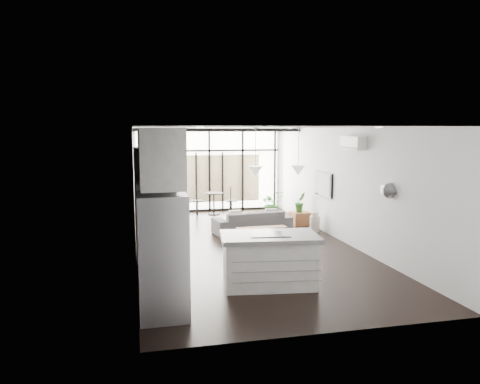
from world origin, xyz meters
name	(u,v)px	position (x,y,z in m)	size (l,w,h in m)	color
floor	(243,245)	(0.00, 0.00, 0.00)	(5.00, 10.00, 0.00)	black
ceiling	(243,127)	(0.00, 0.00, 2.80)	(5.00, 10.00, 0.00)	white
wall_left	(134,190)	(-2.50, 0.00, 1.40)	(0.02, 10.00, 2.80)	silver
wall_right	(341,185)	(2.50, 0.00, 1.40)	(0.02, 10.00, 2.80)	silver
wall_back	(209,170)	(0.00, 5.00, 1.40)	(5.00, 0.02, 2.80)	silver
wall_front	(330,233)	(0.00, -5.00, 1.40)	(5.00, 0.02, 2.80)	silver
glazing	(209,170)	(0.00, 4.88, 1.40)	(5.00, 0.20, 2.80)	black
skylight	(214,129)	(0.00, 4.00, 2.77)	(4.70, 1.90, 0.06)	white
neighbour_building	(209,179)	(0.00, 4.95, 1.10)	(3.50, 0.02, 1.60)	beige
island	(269,260)	(-0.22, -2.94, 0.46)	(1.70, 1.01, 0.93)	white
cooktop	(269,234)	(-0.22, -2.94, 0.93)	(0.70, 0.47, 0.01)	black
fridge	(163,255)	(-2.13, -3.85, 0.92)	(0.71, 0.89, 1.84)	#A9A8AD
appliance_column	(156,223)	(-2.18, -3.05, 1.24)	(0.64, 0.67, 2.47)	white
upper_cabinets	(160,157)	(-2.12, -3.50, 2.35)	(0.62, 1.75, 0.86)	white
pendant_left	(255,171)	(-0.40, -2.65, 2.02)	(0.26, 0.26, 0.18)	white
pendant_right	(298,170)	(0.40, -2.65, 2.02)	(0.26, 0.26, 0.18)	white
sofa	(252,218)	(0.56, 1.29, 0.40)	(2.06, 0.60, 0.81)	#4C4B4E
console_bench	(262,235)	(0.49, 0.09, 0.20)	(1.24, 0.31, 0.40)	brown
pouf	(246,220)	(0.58, 2.06, 0.19)	(0.48, 0.48, 0.38)	beige
crate	(300,218)	(2.18, 1.99, 0.19)	(0.50, 0.50, 0.38)	brown
plant_tall	(272,206)	(1.79, 3.49, 0.32)	(0.74, 0.82, 0.64)	#266122
plant_crate	(300,208)	(2.18, 1.99, 0.50)	(0.32, 0.58, 0.26)	#266122
milk_can	(315,222)	(2.25, 1.02, 0.27)	(0.27, 0.27, 0.54)	beige
bistro_set	(214,202)	(0.03, 4.21, 0.39)	(1.64, 0.66, 0.79)	black
tv	(323,184)	(2.46, 1.00, 1.30)	(0.05, 1.10, 0.65)	black
ac_unit	(353,143)	(2.38, -0.80, 2.45)	(0.22, 0.90, 0.30)	white
framed_art	(136,186)	(-2.47, -0.50, 1.55)	(0.04, 0.70, 0.90)	black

